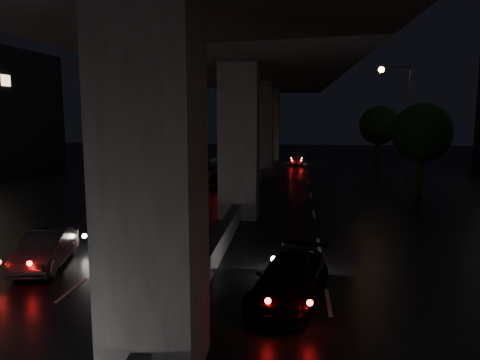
# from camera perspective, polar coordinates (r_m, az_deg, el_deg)

# --- Properties ---
(ground) EXTENTS (120.00, 120.00, 0.00)m
(ground) POSITION_cam_1_polar(r_m,az_deg,el_deg) (20.36, -1.82, -7.56)
(ground) COLOR black
(ground) RESTS_ON ground
(viaduct) EXTENTS (12.00, 80.00, 10.50)m
(viaduct) POSITION_cam_1_polar(r_m,az_deg,el_deg) (24.68, -0.11, 14.79)
(viaduct) COLOR #333335
(viaduct) RESTS_ON ground
(median_barrier) EXTENTS (0.45, 70.00, 0.85)m
(median_barrier) POSITION_cam_1_polar(r_m,az_deg,el_deg) (25.07, -0.10, -3.50)
(median_barrier) COLOR #333335
(median_barrier) RESTS_ON ground
(tree_c) EXTENTS (3.80, 3.80, 6.12)m
(tree_c) POSITION_cam_1_polar(r_m,az_deg,el_deg) (32.39, 21.30, 5.36)
(tree_c) COLOR black
(tree_c) RESTS_ON ground
(tree_d) EXTENTS (3.80, 3.80, 6.12)m
(tree_d) POSITION_cam_1_polar(r_m,az_deg,el_deg) (48.04, 16.58, 6.40)
(tree_d) COLOR black
(tree_d) RESTS_ON ground
(streetlight_far) EXTENTS (2.52, 0.44, 9.00)m
(streetlight_far) POSITION_cam_1_polar(r_m,az_deg,el_deg) (38.19, 19.13, 8.04)
(streetlight_far) COLOR #2D2D33
(streetlight_far) RESTS_ON ground
(car_3) EXTENTS (2.74, 4.71, 1.28)m
(car_3) POSITION_cam_1_polar(r_m,az_deg,el_deg) (14.25, 6.09, -12.01)
(car_3) COLOR black
(car_3) RESTS_ON ground
(car_4) EXTENTS (2.04, 4.05, 1.27)m
(car_4) POSITION_cam_1_polar(r_m,az_deg,el_deg) (18.52, -22.62, -7.81)
(car_4) COLOR #262629
(car_4) RESTS_ON ground
(car_5) EXTENTS (1.38, 3.69, 1.20)m
(car_5) POSITION_cam_1_polar(r_m,az_deg,el_deg) (19.08, -11.96, -6.97)
(car_5) COLOR #232426
(car_5) RESTS_ON ground
(car_6) EXTENTS (1.74, 3.61, 1.19)m
(car_6) POSITION_cam_1_polar(r_m,az_deg,el_deg) (25.53, -13.13, -3.12)
(car_6) COLOR black
(car_6) RESTS_ON ground
(car_7) EXTENTS (1.81, 3.78, 1.06)m
(car_7) POSITION_cam_1_polar(r_m,az_deg,el_deg) (30.89, -10.49, -1.17)
(car_7) COLOR black
(car_7) RESTS_ON ground
(car_8) EXTENTS (1.69, 3.45, 1.13)m
(car_8) POSITION_cam_1_polar(r_m,az_deg,el_deg) (34.03, -2.86, -0.10)
(car_8) COLOR black
(car_8) RESTS_ON ground
(car_9) EXTENTS (1.98, 4.09, 1.29)m
(car_9) POSITION_cam_1_polar(r_m,az_deg,el_deg) (41.83, -1.04, 1.62)
(car_9) COLOR #59544D
(car_9) RESTS_ON ground
(car_10) EXTENTS (2.37, 4.76, 1.29)m
(car_10) POSITION_cam_1_polar(r_m,az_deg,el_deg) (48.05, -0.33, 2.50)
(car_10) COLOR black
(car_10) RESTS_ON ground
(car_11) EXTENTS (2.91, 5.00, 1.31)m
(car_11) POSITION_cam_1_polar(r_m,az_deg,el_deg) (46.23, -4.33, 2.26)
(car_11) COLOR black
(car_11) RESTS_ON ground
(car_12) EXTENTS (1.33, 3.27, 1.11)m
(car_12) POSITION_cam_1_polar(r_m,az_deg,el_deg) (49.16, 6.90, 2.47)
(car_12) COLOR slate
(car_12) RESTS_ON ground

